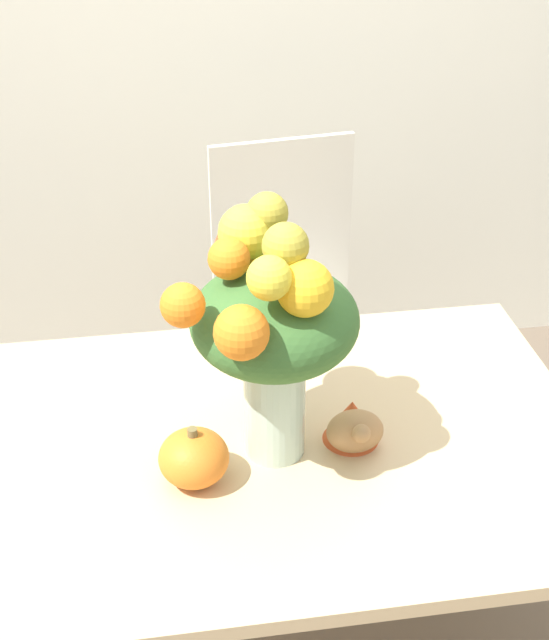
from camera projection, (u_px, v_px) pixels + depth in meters
dining_table at (253, 480)px, 1.75m from camera, size 1.31×0.85×0.72m
flower_vase at (270, 322)px, 1.53m from camera, size 0.34×0.36×0.49m
pumpkin at (194, 458)px, 1.58m from camera, size 0.13×0.13×0.12m
turkey_figurine at (353, 425)px, 1.67m from camera, size 0.11×0.14×0.09m
dining_chair_near_window at (294, 321)px, 2.48m from camera, size 0.47×0.47×0.99m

